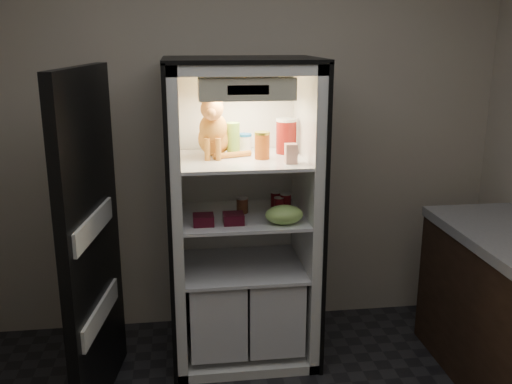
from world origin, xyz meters
TOP-DOWN VIEW (x-y plane):
  - room_shell at (0.00, 0.00)m, footprint 3.60×3.60m
  - refrigerator at (0.00, 1.38)m, footprint 0.90×0.72m
  - fridge_door at (-0.85, 0.96)m, footprint 0.19×0.87m
  - tabby_cat at (-0.16, 1.40)m, footprint 0.33×0.39m
  - parmesan_shaker at (-0.05, 1.39)m, footprint 0.08×0.08m
  - mayo_tub at (0.04, 1.51)m, footprint 0.08×0.08m
  - salsa_jar at (0.11, 1.30)m, footprint 0.09×0.09m
  - pepper_jar at (0.28, 1.44)m, footprint 0.13×0.13m
  - cream_carton at (0.26, 1.16)m, footprint 0.07×0.07m
  - soda_can_a at (0.21, 1.39)m, footprint 0.06×0.06m
  - soda_can_b at (0.26, 1.31)m, footprint 0.07×0.07m
  - soda_can_c at (0.22, 1.29)m, footprint 0.06×0.06m
  - condiment_jar at (0.00, 1.36)m, footprint 0.07×0.07m
  - grape_bag at (0.22, 1.12)m, footprint 0.22×0.16m
  - berry_box_left at (-0.25, 1.16)m, footprint 0.12×0.12m
  - berry_box_right at (-0.07, 1.17)m, footprint 0.12×0.12m

SIDE VIEW (x-z plane):
  - refrigerator at x=0.00m, z-range -0.15..1.73m
  - fridge_door at x=-0.85m, z-range -0.01..1.84m
  - berry_box_left at x=-0.25m, z-range 0.94..1.00m
  - berry_box_right at x=-0.07m, z-range 0.94..1.00m
  - condiment_jar at x=0.00m, z-range 0.94..1.04m
  - soda_can_c at x=0.22m, z-range 0.94..1.05m
  - grape_bag at x=0.22m, z-range 0.94..1.05m
  - soda_can_a at x=0.21m, z-range 0.94..1.06m
  - soda_can_b at x=0.26m, z-range 0.94..1.07m
  - cream_carton at x=0.26m, z-range 1.29..1.40m
  - mayo_tub at x=0.04m, z-range 1.29..1.41m
  - salsa_jar at x=0.11m, z-range 1.29..1.45m
  - parmesan_shaker at x=-0.05m, z-range 1.29..1.49m
  - pepper_jar at x=0.28m, z-range 1.29..1.51m
  - tabby_cat at x=-0.16m, z-range 1.24..1.64m
  - room_shell at x=0.00m, z-range -0.18..3.42m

